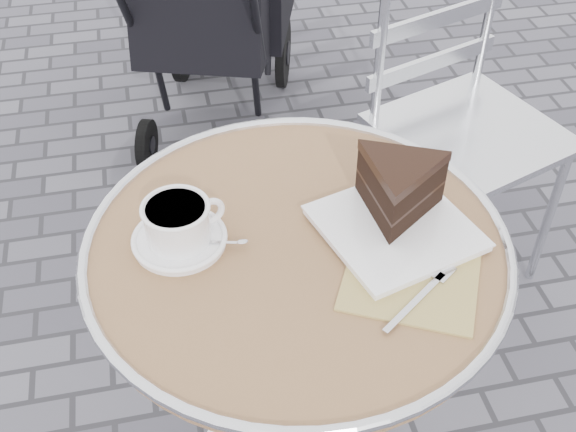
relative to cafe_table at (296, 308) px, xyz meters
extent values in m
cylinder|color=silver|center=(0.00, 0.00, -0.20)|extent=(0.07, 0.07, 0.67)
cylinder|color=tan|center=(0.00, 0.00, 0.15)|extent=(0.70, 0.70, 0.03)
torus|color=silver|center=(0.00, 0.00, 0.16)|extent=(0.72, 0.72, 0.02)
cylinder|color=white|center=(-0.19, 0.04, 0.17)|extent=(0.15, 0.15, 0.01)
cylinder|color=white|center=(-0.19, 0.04, 0.21)|extent=(0.13, 0.13, 0.07)
torus|color=white|center=(-0.13, 0.06, 0.21)|extent=(0.05, 0.03, 0.05)
cylinder|color=#D5B78E|center=(-0.19, 0.04, 0.24)|extent=(0.10, 0.10, 0.01)
cube|color=tan|center=(0.16, -0.11, 0.17)|extent=(0.28, 0.28, 0.00)
cube|color=white|center=(0.17, -0.01, 0.17)|extent=(0.28, 0.28, 0.01)
cylinder|color=silver|center=(0.47, 0.32, -0.33)|extent=(0.03, 0.03, 0.47)
cylinder|color=silver|center=(0.81, 0.44, -0.33)|extent=(0.03, 0.03, 0.47)
cylinder|color=silver|center=(0.36, 0.66, -0.33)|extent=(0.03, 0.03, 0.47)
cylinder|color=silver|center=(0.69, 0.78, -0.33)|extent=(0.03, 0.03, 0.47)
cube|color=silver|center=(0.58, 0.55, -0.09)|extent=(0.53, 0.53, 0.02)
cube|color=black|center=(0.03, 1.42, -0.10)|extent=(0.59, 0.74, 0.39)
cylinder|color=black|center=(-0.25, 1.21, -0.48)|extent=(0.09, 0.18, 0.17)
cylinder|color=black|center=(0.13, 1.08, -0.48)|extent=(0.09, 0.18, 0.17)
cylinder|color=black|center=(-0.07, 1.76, -0.43)|extent=(0.12, 0.27, 0.27)
cylinder|color=black|center=(0.32, 1.64, -0.43)|extent=(0.12, 0.27, 0.27)
camera|label=1|loc=(-0.19, -0.83, 1.01)|focal=45.00mm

